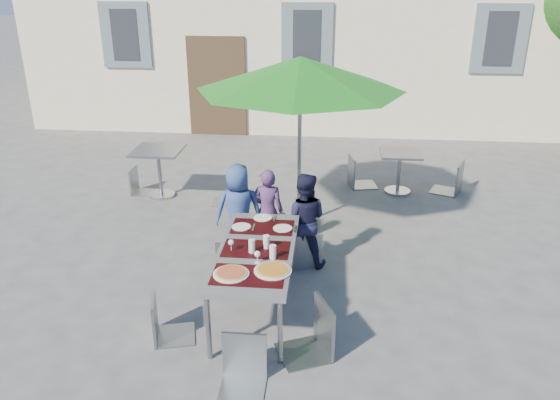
# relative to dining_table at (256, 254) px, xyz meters

# --- Properties ---
(ground) EXTENTS (90.00, 90.00, 0.00)m
(ground) POSITION_rel_dining_table_xyz_m (0.15, -0.46, -0.70)
(ground) COLOR #4E4E50
(ground) RESTS_ON ground
(dining_table) EXTENTS (0.80, 1.85, 0.76)m
(dining_table) POSITION_rel_dining_table_xyz_m (0.00, 0.00, 0.00)
(dining_table) COLOR #424246
(dining_table) RESTS_ON ground
(pizza_near_left) EXTENTS (0.35, 0.35, 0.03)m
(pizza_near_left) POSITION_rel_dining_table_xyz_m (-0.17, -0.55, 0.07)
(pizza_near_left) COLOR white
(pizza_near_left) RESTS_ON dining_table
(pizza_near_right) EXTENTS (0.37, 0.37, 0.03)m
(pizza_near_right) POSITION_rel_dining_table_xyz_m (0.23, -0.45, 0.07)
(pizza_near_right) COLOR white
(pizza_near_right) RESTS_ON dining_table
(glassware) EXTENTS (0.52, 0.38, 0.15)m
(glassware) POSITION_rel_dining_table_xyz_m (0.05, -0.10, 0.13)
(glassware) COLOR silver
(glassware) RESTS_ON dining_table
(place_settings) EXTENTS (0.73, 0.49, 0.01)m
(place_settings) POSITION_rel_dining_table_xyz_m (-0.01, 0.60, 0.06)
(place_settings) COLOR white
(place_settings) RESTS_ON dining_table
(child_0) EXTENTS (0.67, 0.51, 1.24)m
(child_0) POSITION_rel_dining_table_xyz_m (-0.41, 1.30, -0.08)
(child_0) COLOR #314A88
(child_0) RESTS_ON ground
(child_1) EXTENTS (0.44, 0.30, 1.15)m
(child_1) POSITION_rel_dining_table_xyz_m (-0.05, 1.40, -0.12)
(child_1) COLOR #513165
(child_1) RESTS_ON ground
(child_2) EXTENTS (0.61, 0.38, 1.23)m
(child_2) POSITION_rel_dining_table_xyz_m (0.44, 1.09, -0.08)
(child_2) COLOR #181835
(child_2) RESTS_ON ground
(chair_0) EXTENTS (0.47, 0.48, 0.93)m
(chair_0) POSITION_rel_dining_table_xyz_m (-0.40, 0.76, -0.15)
(chair_0) COLOR gray
(chair_0) RESTS_ON ground
(chair_1) EXTENTS (0.48, 0.48, 0.84)m
(chair_1) POSITION_rel_dining_table_xyz_m (-0.16, 1.01, -0.21)
(chair_1) COLOR gray
(chair_1) RESTS_ON ground
(chair_2) EXTENTS (0.50, 0.50, 0.90)m
(chair_2) POSITION_rel_dining_table_xyz_m (0.47, 1.04, -0.17)
(chair_2) COLOR gray
(chair_2) RESTS_ON ground
(chair_3) EXTENTS (0.49, 0.48, 0.89)m
(chair_3) POSITION_rel_dining_table_xyz_m (-0.86, -0.58, -0.18)
(chair_3) COLOR gray
(chair_3) RESTS_ON ground
(chair_4) EXTENTS (0.61, 0.60, 1.03)m
(chair_4) POSITION_rel_dining_table_xyz_m (0.65, -0.68, -0.09)
(chair_4) COLOR gray
(chair_4) RESTS_ON ground
(chair_5) EXTENTS (0.41, 0.41, 0.92)m
(chair_5) POSITION_rel_dining_table_xyz_m (0.04, -1.20, -0.16)
(chair_5) COLOR #8E9599
(chair_5) RESTS_ON ground
(patio_umbrella) EXTENTS (2.84, 2.84, 2.44)m
(patio_umbrella) POSITION_rel_dining_table_xyz_m (0.31, 2.25, 1.51)
(patio_umbrella) COLOR #B8BCC1
(patio_umbrella) RESTS_ON ground
(cafe_table_0) EXTENTS (0.76, 0.76, 0.82)m
(cafe_table_0) POSITION_rel_dining_table_xyz_m (-2.05, 3.16, -0.11)
(cafe_table_0) COLOR #B8BCC1
(cafe_table_0) RESTS_ON ground
(bg_chair_l_0) EXTENTS (0.39, 0.38, 0.84)m
(bg_chair_l_0) POSITION_rel_dining_table_xyz_m (-2.45, 3.27, -0.21)
(bg_chair_l_0) COLOR #91959D
(bg_chair_l_0) RESTS_ON ground
(bg_chair_r_0) EXTENTS (0.42, 0.41, 0.90)m
(bg_chair_r_0) POSITION_rel_dining_table_xyz_m (-0.84, 2.99, -0.17)
(bg_chair_r_0) COLOR #929A9E
(bg_chair_r_0) RESTS_ON ground
(cafe_table_1) EXTENTS (0.66, 0.66, 0.71)m
(cafe_table_1) POSITION_rel_dining_table_xyz_m (1.90, 3.73, -0.23)
(cafe_table_1) COLOR #B8BCC1
(cafe_table_1) RESTS_ON ground
(bg_chair_l_1) EXTENTS (0.54, 0.53, 1.02)m
(bg_chair_l_1) POSITION_rel_dining_table_xyz_m (1.22, 3.97, -0.09)
(bg_chair_l_1) COLOR gray
(bg_chair_l_1) RESTS_ON ground
(bg_chair_r_1) EXTENTS (0.59, 0.59, 1.01)m
(bg_chair_r_1) POSITION_rel_dining_table_xyz_m (2.82, 3.80, -0.10)
(bg_chair_r_1) COLOR gray
(bg_chair_r_1) RESTS_ON ground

